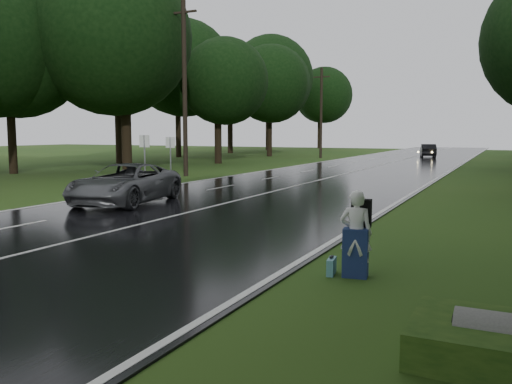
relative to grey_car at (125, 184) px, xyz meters
The scene contains 15 objects.
ground 8.21m from the grey_car, 65.53° to the right, with size 160.00×160.00×0.00m, color #294614.
road 13.04m from the grey_car, 74.93° to the left, with size 12.00×140.00×0.04m, color black.
lane_center 13.03m from the grey_car, 74.93° to the left, with size 0.12×140.00×0.01m, color silver.
grey_car is the anchor object (origin of this frame).
far_car 43.67m from the grey_car, 83.59° to the left, with size 1.47×4.23×1.39m, color black.
hitchhiker 12.16m from the grey_car, 30.14° to the right, with size 0.65×0.60×1.65m.
suitcase 11.80m from the grey_car, 31.46° to the right, with size 0.13×0.45×0.32m, color teal.
culvert 15.96m from the grey_car, 34.51° to the right, with size 0.60×0.60×1.21m, color slate.
utility_pole_mid 12.97m from the grey_car, 113.29° to the left, with size 1.80×0.28×10.94m, color black, non-canonical shape.
utility_pole_far 37.75m from the grey_car, 97.79° to the left, with size 1.80×0.28×9.30m, color black, non-canonical shape.
road_sign_a 7.29m from the grey_car, 121.80° to the left, with size 0.61×0.10×2.56m, color white, non-canonical shape.
road_sign_b 9.28m from the grey_car, 114.38° to the left, with size 0.59×0.10×2.44m, color white, non-canonical shape.
tree_left_d 16.62m from the grey_car, 129.18° to the left, with size 9.72×9.72×15.19m, color black, non-canonical shape.
tree_left_e 26.20m from the grey_car, 112.24° to the left, with size 8.10×8.10×12.65m, color black, non-canonical shape.
tree_left_f 40.32m from the grey_car, 106.67° to the left, with size 9.12×9.12×14.26m, color black, non-canonical shape.
Camera 1 is at (9.70, -8.29, 2.72)m, focal length 37.28 mm.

